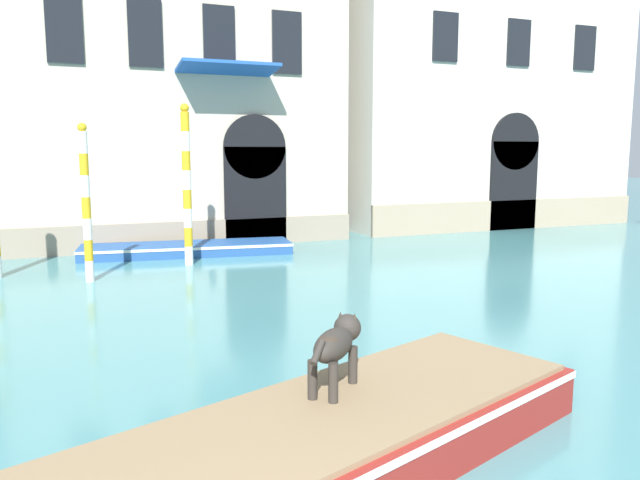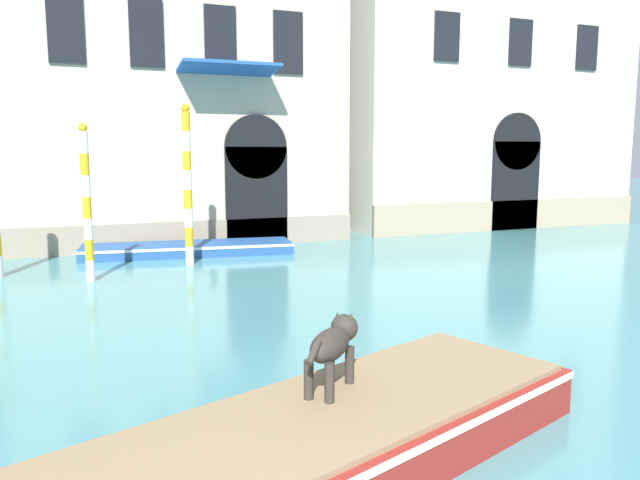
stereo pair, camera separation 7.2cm
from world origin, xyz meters
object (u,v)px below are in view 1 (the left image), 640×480
at_px(boat_foreground, 281,457).
at_px(dog_on_deck, 336,344).
at_px(mooring_pole_0, 187,185).
at_px(boat_moored_near_palazzo, 187,249).
at_px(mooring_pole_2, 86,203).

height_order(boat_foreground, dog_on_deck, dog_on_deck).
bearing_deg(dog_on_deck, boat_foreground, 174.44).
bearing_deg(boat_foreground, mooring_pole_0, 64.07).
bearing_deg(mooring_pole_0, boat_foreground, -96.61).
distance_m(boat_foreground, mooring_pole_0, 12.34).
height_order(boat_moored_near_palazzo, mooring_pole_0, mooring_pole_0).
xyz_separation_m(mooring_pole_0, mooring_pole_2, (-2.68, -1.34, -0.31)).
bearing_deg(mooring_pole_2, dog_on_deck, -77.80).
relative_size(boat_foreground, boat_moored_near_palazzo, 1.20).
relative_size(boat_moored_near_palazzo, mooring_pole_0, 1.46).
distance_m(dog_on_deck, mooring_pole_0, 11.45).
bearing_deg(mooring_pole_0, boat_moored_near_palazzo, 81.03).
xyz_separation_m(boat_moored_near_palazzo, mooring_pole_2, (-2.96, -3.07, 1.75)).
xyz_separation_m(boat_foreground, boat_moored_near_palazzo, (1.68, 13.84, -0.13)).
relative_size(dog_on_deck, mooring_pole_2, 0.23).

